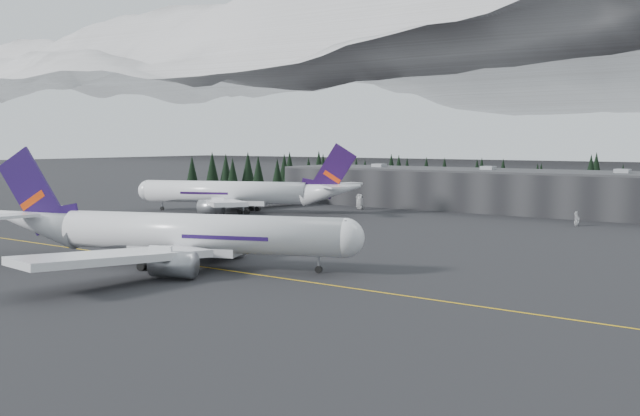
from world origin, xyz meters
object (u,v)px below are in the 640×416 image
Objects in this scene: terminal at (519,191)px; gse_vehicle_b at (577,224)px; jet_parked at (244,193)px; jet_main at (169,233)px; gse_vehicle_a at (360,207)px.

terminal reaches higher than gse_vehicle_b.
gse_vehicle_b is (92.19, 23.07, -5.27)m from jet_parked.
jet_main is 0.98× the size of jet_parked.
gse_vehicle_a is (-28.28, 105.99, -5.11)m from jet_main.
gse_vehicle_a is at bearing -151.05° from terminal.
jet_main is 17.63× the size of gse_vehicle_b.
jet_main is at bearing -66.92° from gse_vehicle_a.
gse_vehicle_a is (23.37, 28.44, -5.24)m from jet_parked.
jet_parked reaches higher than gse_vehicle_a.
terminal is 41.82× the size of gse_vehicle_b.
gse_vehicle_b is (26.05, -29.03, -5.65)m from terminal.
jet_parked is (-51.65, 77.54, 0.12)m from jet_main.
jet_parked is 37.18m from gse_vehicle_a.
terminal is at bearing 37.09° from gse_vehicle_a.
gse_vehicle_a is at bearing 83.78° from jet_main.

